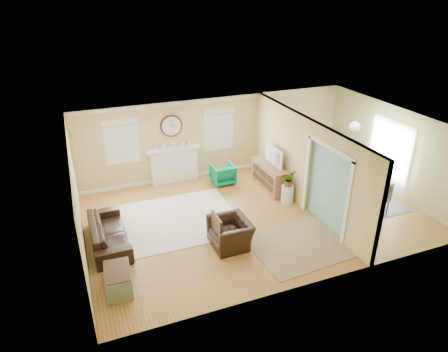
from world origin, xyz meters
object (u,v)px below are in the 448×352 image
(credenza, at_px, (270,176))
(eames_chair, at_px, (230,233))
(green_chair, at_px, (223,174))
(dining_table, at_px, (350,187))
(sofa, at_px, (108,233))

(credenza, bearing_deg, eames_chair, -134.43)
(eames_chair, height_order, credenza, credenza)
(eames_chair, height_order, green_chair, eames_chair)
(dining_table, bearing_deg, eames_chair, 113.19)
(eames_chair, bearing_deg, green_chair, 161.54)
(eames_chair, xyz_separation_m, dining_table, (4.30, 1.00, -0.03))
(eames_chair, bearing_deg, credenza, 135.27)
(credenza, bearing_deg, dining_table, -34.15)
(dining_table, bearing_deg, sofa, 99.13)
(sofa, xyz_separation_m, green_chair, (3.81, 2.10, 0.01))
(green_chair, distance_m, dining_table, 3.93)
(sofa, relative_size, green_chair, 3.02)
(eames_chair, distance_m, green_chair, 3.39)
(eames_chair, height_order, dining_table, eames_chair)
(eames_chair, bearing_deg, sofa, -112.41)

